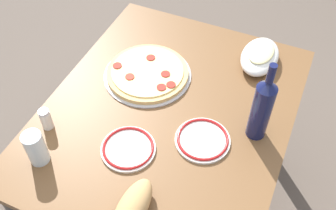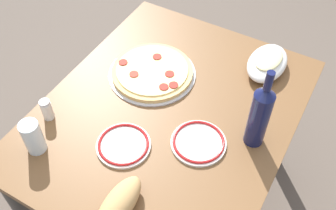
# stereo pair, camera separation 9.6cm
# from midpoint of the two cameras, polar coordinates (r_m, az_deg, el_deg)

# --- Properties ---
(ground_plane) EXTENTS (8.00, 8.00, 0.00)m
(ground_plane) POSITION_cam_midpoint_polar(r_m,az_deg,el_deg) (2.08, -1.36, -13.47)
(ground_plane) COLOR brown
(ground_plane) RESTS_ON ground
(dining_table) EXTENTS (1.11, 0.90, 0.71)m
(dining_table) POSITION_cam_midpoint_polar(r_m,az_deg,el_deg) (1.59, -1.74, -3.71)
(dining_table) COLOR brown
(dining_table) RESTS_ON ground
(pepperoni_pizza) EXTENTS (0.36, 0.36, 0.03)m
(pepperoni_pizza) POSITION_cam_midpoint_polar(r_m,az_deg,el_deg) (1.61, -4.69, 4.55)
(pepperoni_pizza) COLOR #B7B7BC
(pepperoni_pizza) RESTS_ON dining_table
(baked_pasta_dish) EXTENTS (0.24, 0.15, 0.08)m
(baked_pasta_dish) POSITION_cam_midpoint_polar(r_m,az_deg,el_deg) (1.67, 11.53, 6.97)
(baked_pasta_dish) COLOR white
(baked_pasta_dish) RESTS_ON dining_table
(wine_bottle) EXTENTS (0.07, 0.07, 0.33)m
(wine_bottle) POSITION_cam_midpoint_polar(r_m,az_deg,el_deg) (1.34, 11.40, -0.50)
(wine_bottle) COLOR #141942
(wine_bottle) RESTS_ON dining_table
(water_glass) EXTENTS (0.07, 0.07, 0.13)m
(water_glass) POSITION_cam_midpoint_polar(r_m,az_deg,el_deg) (1.39, -20.45, -5.90)
(water_glass) COLOR silver
(water_glass) RESTS_ON dining_table
(side_plate_near) EXTENTS (0.20, 0.20, 0.02)m
(side_plate_near) POSITION_cam_midpoint_polar(r_m,az_deg,el_deg) (1.40, 3.04, -5.08)
(side_plate_near) COLOR white
(side_plate_near) RESTS_ON dining_table
(side_plate_far) EXTENTS (0.19, 0.19, 0.02)m
(side_plate_far) POSITION_cam_midpoint_polar(r_m,az_deg,el_deg) (1.39, -7.76, -6.28)
(side_plate_far) COLOR white
(side_plate_far) RESTS_ON dining_table
(bread_loaf) EXTENTS (0.21, 0.09, 0.08)m
(bread_loaf) POSITION_cam_midpoint_polar(r_m,az_deg,el_deg) (1.23, -7.49, -14.66)
(bread_loaf) COLOR tan
(bread_loaf) RESTS_ON dining_table
(spice_shaker) EXTENTS (0.04, 0.04, 0.09)m
(spice_shaker) POSITION_cam_midpoint_polar(r_m,az_deg,el_deg) (1.49, -18.99, -2.00)
(spice_shaker) COLOR silver
(spice_shaker) RESTS_ON dining_table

